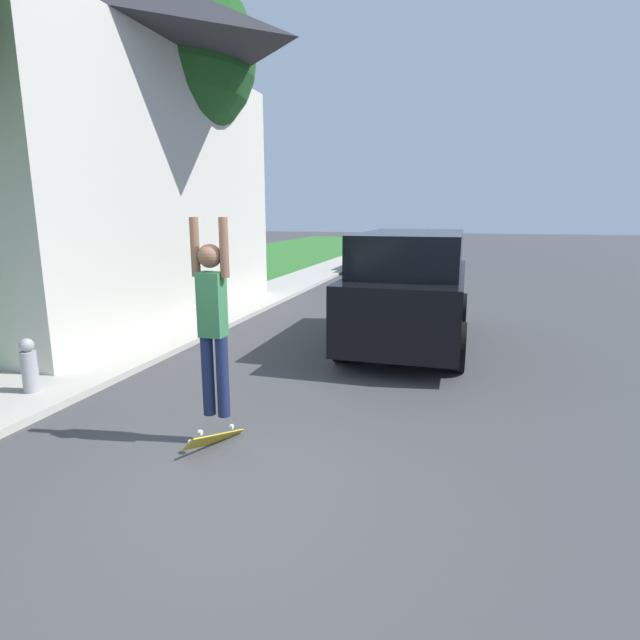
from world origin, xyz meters
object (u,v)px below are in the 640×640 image
lawn_tree_far (169,54)px  fire_hydrant (29,366)px  skateboarder (213,316)px  suv_parked (410,286)px  car_down_street (380,255)px  skateboard (214,438)px

lawn_tree_far → fire_hydrant: 8.29m
fire_hydrant → skateboarder: bearing=-9.0°
suv_parked → skateboarder: bearing=-107.5°
skateboarder → fire_hydrant: skateboarder is taller
skateboarder → car_down_street: bearing=93.6°
car_down_street → fire_hydrant: (-1.91, -16.30, -0.21)m
fire_hydrant → lawn_tree_far: bearing=102.8°
lawn_tree_far → car_down_street: bearing=72.2°
car_down_street → skateboard: (1.06, -16.87, -0.57)m
suv_parked → fire_hydrant: suv_parked is taller
suv_parked → skateboarder: (-1.50, -4.77, 0.30)m
skateboarder → skateboard: skateboarder is taller
lawn_tree_far → car_down_street: lawn_tree_far is taller
skateboarder → fire_hydrant: bearing=171.0°
lawn_tree_far → fire_hydrant: bearing=-77.2°
car_down_street → lawn_tree_far: bearing=-107.8°
lawn_tree_far → suv_parked: bearing=-16.5°
suv_parked → lawn_tree_far: bearing=163.5°
skateboard → fire_hydrant: 3.05m
suv_parked → car_down_street: (-2.55, 12.00, -0.44)m
car_down_street → fire_hydrant: bearing=-96.7°
lawn_tree_far → skateboarder: (4.34, -6.50, -4.58)m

